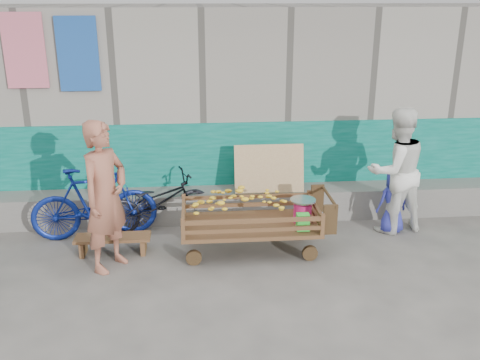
{
  "coord_description": "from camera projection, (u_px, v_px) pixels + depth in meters",
  "views": [
    {
      "loc": [
        -0.74,
        -5.0,
        3.18
      ],
      "look_at": [
        -0.21,
        1.2,
        1.0
      ],
      "focal_mm": 40.0,
      "sensor_mm": 36.0,
      "label": 1
    }
  ],
  "objects": [
    {
      "name": "ground",
      "position": [
        268.0,
        302.0,
        5.81
      ],
      "size": [
        80.0,
        80.0,
        0.0
      ],
      "primitive_type": "plane",
      "color": "#4F4C48",
      "rests_on": "ground"
    },
    {
      "name": "building_wall",
      "position": [
        238.0,
        99.0,
        9.14
      ],
      "size": [
        12.0,
        3.5,
        3.0
      ],
      "color": "gray",
      "rests_on": "ground"
    },
    {
      "name": "banana_cart",
      "position": [
        247.0,
        212.0,
        6.79
      ],
      "size": [
        1.91,
        0.87,
        0.81
      ],
      "color": "brown",
      "rests_on": "ground"
    },
    {
      "name": "bench",
      "position": [
        113.0,
        241.0,
        6.86
      ],
      "size": [
        0.96,
        0.29,
        0.24
      ],
      "color": "brown",
      "rests_on": "ground"
    },
    {
      "name": "vendor_man",
      "position": [
        106.0,
        197.0,
        6.28
      ],
      "size": [
        0.73,
        0.8,
        1.84
      ],
      "primitive_type": "imported",
      "rotation": [
        0.0,
        0.0,
        0.99
      ],
      "color": "#9A5A44",
      "rests_on": "ground"
    },
    {
      "name": "woman",
      "position": [
        396.0,
        171.0,
        7.33
      ],
      "size": [
        0.99,
        0.85,
        1.76
      ],
      "primitive_type": "imported",
      "rotation": [
        0.0,
        0.0,
        3.38
      ],
      "color": "white",
      "rests_on": "ground"
    },
    {
      "name": "child",
      "position": [
        393.0,
        202.0,
        7.4
      ],
      "size": [
        0.48,
        0.35,
        0.9
      ],
      "primitive_type": "imported",
      "rotation": [
        0.0,
        0.0,
        3.29
      ],
      "color": "#2A2F99",
      "rests_on": "ground"
    },
    {
      "name": "bicycle_dark",
      "position": [
        158.0,
        202.0,
        7.5
      ],
      "size": [
        1.65,
        1.01,
        0.82
      ],
      "primitive_type": "imported",
      "rotation": [
        0.0,
        0.0,
        1.9
      ],
      "color": "black",
      "rests_on": "ground"
    },
    {
      "name": "bicycle_blue",
      "position": [
        94.0,
        203.0,
        7.21
      ],
      "size": [
        1.72,
        0.72,
        1.0
      ],
      "primitive_type": "imported",
      "rotation": [
        0.0,
        0.0,
        1.72
      ],
      "color": "navy",
      "rests_on": "ground"
    }
  ]
}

